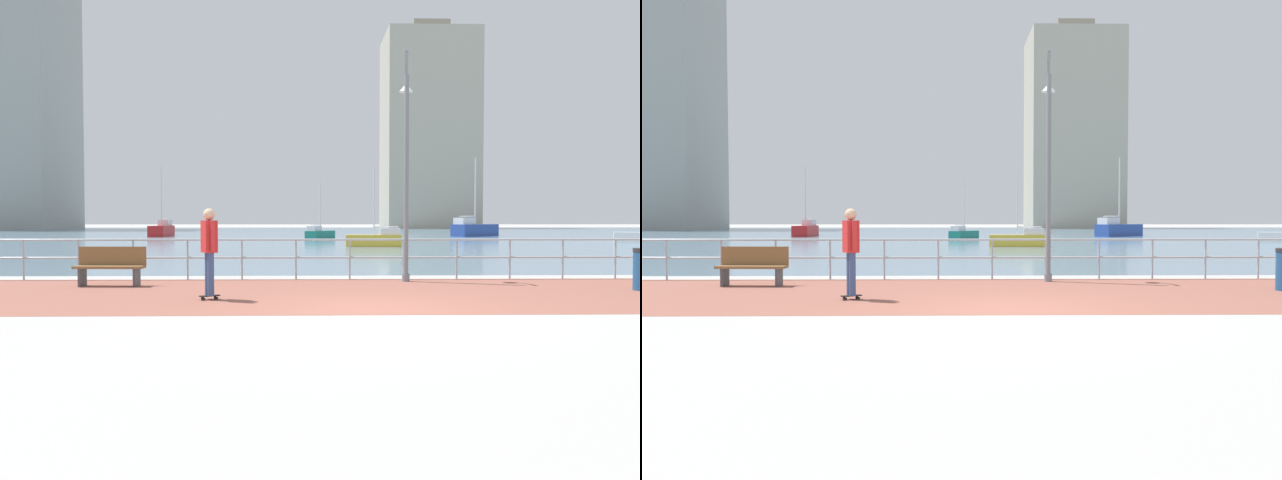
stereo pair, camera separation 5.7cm
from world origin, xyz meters
TOP-DOWN VIEW (x-y plane):
  - ground at (0.00, 40.00)m, footprint 220.00×220.00m
  - brick_paving at (0.00, 2.38)m, footprint 28.00×5.81m
  - harbor_water at (0.00, 50.28)m, footprint 180.00×88.00m
  - waterfront_railing at (0.00, 5.28)m, footprint 25.25×0.06m
  - lamppost at (1.39, 4.84)m, footprint 0.36×0.81m
  - skateboarder at (-3.02, 1.40)m, footprint 0.41×0.53m
  - park_bench at (-5.72, 3.84)m, footprint 1.62×0.52m
  - sailboat_yellow at (13.78, 42.52)m, footprint 4.86×4.26m
  - sailboat_red at (-13.94, 43.23)m, footprint 1.37×4.40m
  - sailboat_blue at (-0.12, 34.29)m, footprint 2.34×3.17m
  - sailboat_white at (2.80, 23.33)m, footprint 3.20×1.35m
  - tower_beige at (-44.56, 76.95)m, footprint 17.48×14.97m
  - tower_concrete at (19.07, 88.28)m, footprint 14.64×12.30m

SIDE VIEW (x-z plane):
  - ground at x=0.00m, z-range 0.00..0.00m
  - harbor_water at x=0.00m, z-range 0.00..0.00m
  - brick_paving at x=0.00m, z-range 0.00..0.01m
  - sailboat_blue at x=-0.12m, z-range -1.76..2.59m
  - sailboat_white at x=2.80m, z-range -1.76..2.59m
  - park_bench at x=-5.72m, z-range 0.02..0.94m
  - sailboat_red at x=-13.94m, z-range -2.50..3.68m
  - sailboat_yellow at x=13.78m, z-range -2.82..4.15m
  - waterfront_railing at x=0.00m, z-range 0.20..1.26m
  - skateboarder at x=-3.02m, z-range 0.18..1.96m
  - lamppost at x=1.39m, z-range 0.30..6.05m
  - tower_concrete at x=19.07m, z-range -0.83..32.64m
  - tower_beige at x=-44.56m, z-range -0.83..42.66m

